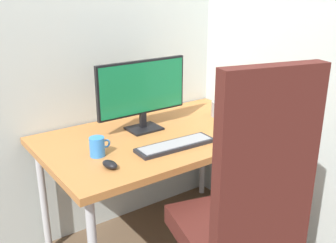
{
  "coord_description": "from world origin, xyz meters",
  "views": [
    {
      "loc": [
        -1.19,
        -1.73,
        1.57
      ],
      "look_at": [
        -0.01,
        -0.08,
        0.85
      ],
      "focal_mm": 41.88,
      "sensor_mm": 36.0,
      "label": 1
    }
  ],
  "objects": [
    {
      "name": "wall_back",
      "position": [
        0.0,
        0.44,
        1.4
      ],
      "size": [
        2.34,
        0.04,
        2.8
      ],
      "primitive_type": "cube",
      "color": "#B7C1BC",
      "rests_on": "ground_plane"
    },
    {
      "name": "office_chair",
      "position": [
        -0.09,
        -0.74,
        0.66
      ],
      "size": [
        0.62,
        0.65,
        1.3
      ],
      "color": "black",
      "rests_on": "ground_plane"
    },
    {
      "name": "mouse",
      "position": [
        -0.45,
        -0.23,
        0.77
      ],
      "size": [
        0.07,
        0.1,
        0.04
      ],
      "primitive_type": "ellipsoid",
      "rotation": [
        0.0,
        0.0,
        0.2
      ],
      "color": "black",
      "rests_on": "desk"
    },
    {
      "name": "keyboard",
      "position": [
        -0.05,
        -0.2,
        0.76
      ],
      "size": [
        0.45,
        0.14,
        0.02
      ],
      "color": "black",
      "rests_on": "desk"
    },
    {
      "name": "pen_holder",
      "position": [
        0.47,
        0.04,
        0.8
      ],
      "size": [
        0.09,
        0.09,
        0.18
      ],
      "color": "gray",
      "rests_on": "desk"
    },
    {
      "name": "notebook",
      "position": [
        0.46,
        -0.22,
        0.75
      ],
      "size": [
        0.19,
        0.15,
        0.01
      ],
      "primitive_type": "cube",
      "rotation": [
        0.0,
        0.0,
        0.07
      ],
      "color": "silver",
      "rests_on": "desk"
    },
    {
      "name": "desk",
      "position": [
        0.0,
        0.0,
        0.69
      ],
      "size": [
        1.37,
        0.82,
        0.75
      ],
      "color": "#B27038",
      "rests_on": "ground_plane"
    },
    {
      "name": "coffee_mug",
      "position": [
        -0.44,
        -0.07,
        0.8
      ],
      "size": [
        0.11,
        0.08,
        0.1
      ],
      "color": "#337FD8",
      "rests_on": "desk"
    },
    {
      "name": "ground_plane",
      "position": [
        0.0,
        0.0,
        0.0
      ],
      "size": [
        8.0,
        8.0,
        0.0
      ],
      "primitive_type": "plane",
      "color": "brown"
    },
    {
      "name": "monitor",
      "position": [
        -0.05,
        0.12,
        0.98
      ],
      "size": [
        0.57,
        0.15,
        0.41
      ],
      "color": "black",
      "rests_on": "desk"
    },
    {
      "name": "wall_side_right",
      "position": [
        0.71,
        -0.14,
        1.4
      ],
      "size": [
        0.04,
        1.79,
        2.8
      ],
      "primitive_type": "cube",
      "color": "#B7C1BC",
      "rests_on": "ground_plane"
    }
  ]
}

